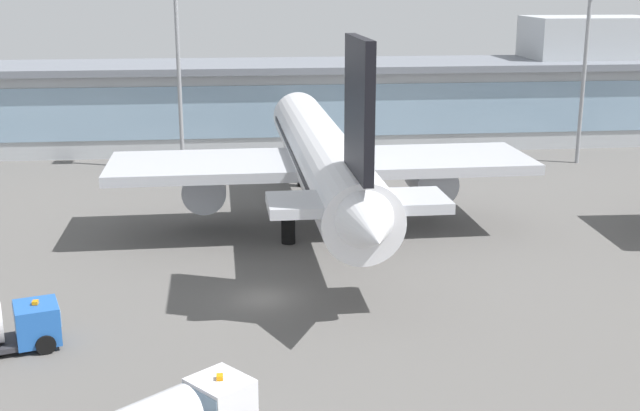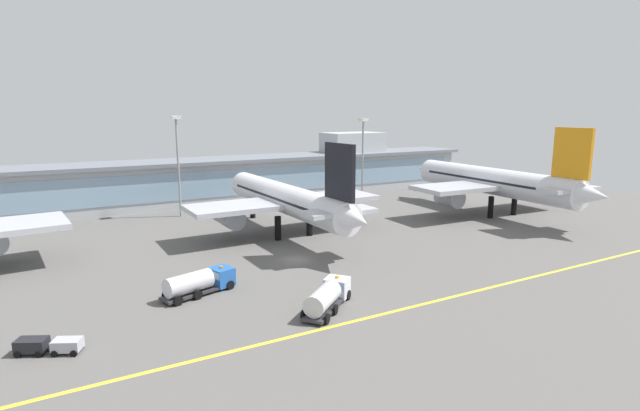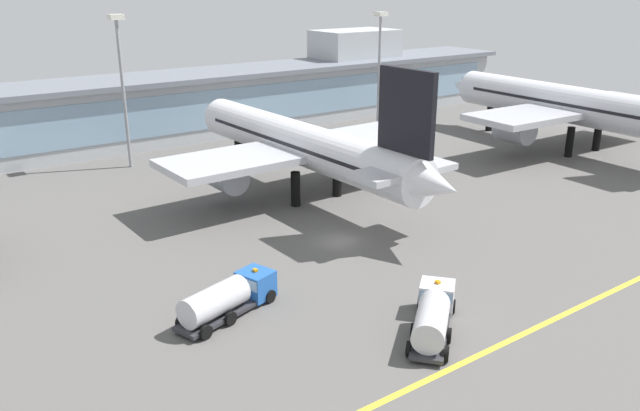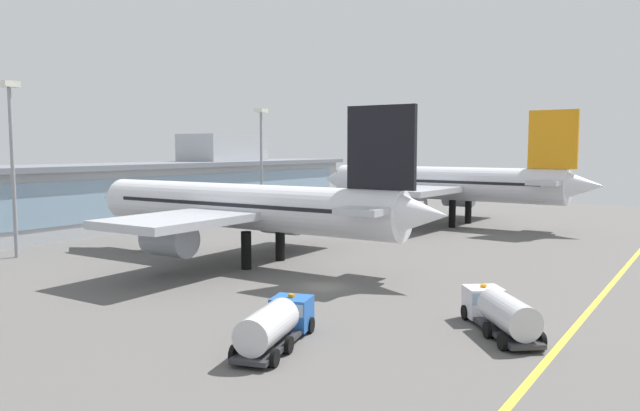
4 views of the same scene
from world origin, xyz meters
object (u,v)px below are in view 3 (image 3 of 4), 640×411
(apron_light_mast_centre, at_px, (121,67))
(airliner_far_right, at_px, (571,106))
(fuel_tanker_truck, at_px, (433,313))
(apron_light_mast_west, at_px, (380,51))
(baggage_tug_near, at_px, (230,296))
(airliner_near_right, at_px, (302,145))

(apron_light_mast_centre, bearing_deg, airliner_far_right, -27.18)
(airliner_far_right, xyz_separation_m, fuel_tanker_truck, (-55.48, -26.66, -5.28))
(airliner_far_right, distance_m, fuel_tanker_truck, 61.78)
(airliner_far_right, height_order, apron_light_mast_centre, apron_light_mast_centre)
(airliner_far_right, height_order, apron_light_mast_west, apron_light_mast_west)
(baggage_tug_near, height_order, apron_light_mast_west, apron_light_mast_west)
(apron_light_mast_west, bearing_deg, baggage_tug_near, -140.19)
(baggage_tug_near, height_order, apron_light_mast_centre, apron_light_mast_centre)
(airliner_near_right, distance_m, fuel_tanker_truck, 34.12)
(airliner_near_right, bearing_deg, baggage_tug_near, 133.87)
(fuel_tanker_truck, height_order, baggage_tug_near, same)
(airliner_far_right, relative_size, baggage_tug_near, 5.30)
(apron_light_mast_west, relative_size, apron_light_mast_centre, 0.96)
(fuel_tanker_truck, bearing_deg, apron_light_mast_centre, 52.89)
(airliner_far_right, xyz_separation_m, apron_light_mast_west, (-13.51, 28.55, 6.43))
(airliner_far_right, distance_m, apron_light_mast_west, 32.23)
(apron_light_mast_centre, bearing_deg, airliner_near_right, -62.45)
(airliner_near_right, relative_size, fuel_tanker_truck, 5.65)
(airliner_far_right, relative_size, apron_light_mast_centre, 2.42)
(baggage_tug_near, bearing_deg, apron_light_mast_west, 22.88)
(fuel_tanker_truck, bearing_deg, apron_light_mast_west, 13.31)
(baggage_tug_near, relative_size, apron_light_mast_centre, 0.46)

